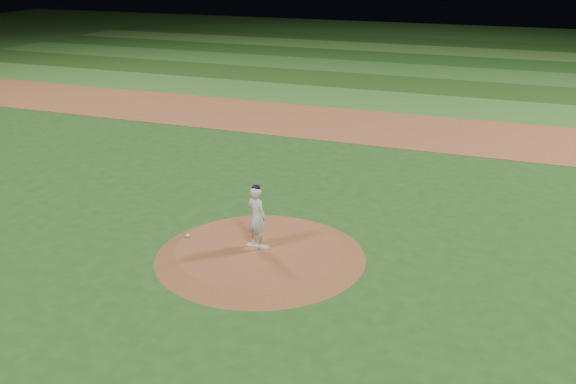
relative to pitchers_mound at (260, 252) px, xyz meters
The scene contains 12 objects.
ground 0.12m from the pitchers_mound, ahead, with size 120.00×120.00×0.00m, color #25541B.
infield_dirt_band 14.00m from the pitchers_mound, 90.00° to the left, with size 70.00×6.00×0.02m, color #A35A32.
outfield_stripe_0 19.50m from the pitchers_mound, 90.00° to the left, with size 70.00×5.00×0.02m, color #3B762A.
outfield_stripe_1 24.50m from the pitchers_mound, 90.00° to the left, with size 70.00×5.00×0.02m, color #254A17.
outfield_stripe_2 29.50m from the pitchers_mound, 90.00° to the left, with size 70.00×5.00×0.02m, color #326B27.
outfield_stripe_3 34.50m from the pitchers_mound, 90.00° to the left, with size 70.00×5.00×0.02m, color #1F4D19.
outfield_stripe_4 39.50m from the pitchers_mound, 90.00° to the left, with size 70.00×5.00×0.02m, color #3E742A.
outfield_stripe_5 44.50m from the pitchers_mound, 90.00° to the left, with size 70.00×5.00×0.02m, color #1E4716.
pitchers_mound is the anchor object (origin of this frame).
pitching_rubber 0.17m from the pitchers_mound, 156.32° to the left, with size 0.60×0.15×0.03m, color silver.
rosin_bag 2.11m from the pitchers_mound, behind, with size 0.13×0.13×0.07m, color silver.
pitcher_on_mound 0.98m from the pitchers_mound, 167.87° to the left, with size 0.71×0.59×1.72m.
Camera 1 is at (6.16, -13.84, 7.48)m, focal length 40.00 mm.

